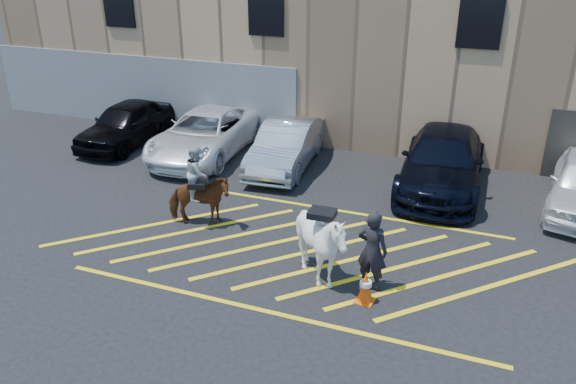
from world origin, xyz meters
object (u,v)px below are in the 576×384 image
(handler, at_px, (372,250))
(traffic_cone, at_px, (366,287))
(car_white_pickup, at_px, (205,134))
(car_blue_suv, at_px, (443,160))
(mounted_bay, at_px, (199,194))
(car_black_suv, at_px, (126,123))
(saddled_white, at_px, (321,244))
(car_silver_sedan, at_px, (286,145))

(handler, height_order, traffic_cone, handler)
(car_white_pickup, bearing_deg, handler, -42.59)
(car_blue_suv, height_order, mounted_bay, mounted_bay)
(car_blue_suv, xyz_separation_m, handler, (-0.76, -6.15, 0.09))
(car_black_suv, relative_size, car_white_pickup, 0.83)
(mounted_bay, bearing_deg, handler, -14.86)
(handler, bearing_deg, saddled_white, 18.80)
(car_black_suv, distance_m, car_white_pickup, 3.25)
(mounted_bay, relative_size, traffic_cone, 3.01)
(car_blue_suv, distance_m, mounted_bay, 7.44)
(saddled_white, height_order, traffic_cone, saddled_white)
(car_black_suv, bearing_deg, mounted_bay, -40.94)
(handler, relative_size, saddled_white, 0.98)
(car_silver_sedan, height_order, traffic_cone, car_silver_sedan)
(car_black_suv, bearing_deg, traffic_cone, -32.87)
(car_silver_sedan, distance_m, car_blue_suv, 4.98)
(car_white_pickup, relative_size, saddled_white, 2.93)
(car_blue_suv, relative_size, saddled_white, 3.05)
(car_black_suv, xyz_separation_m, traffic_cone, (10.53, -6.62, -0.41))
(car_silver_sedan, bearing_deg, traffic_cone, -61.69)
(handler, height_order, mounted_bay, mounted_bay)
(car_white_pickup, distance_m, saddled_white, 8.77)
(car_blue_suv, xyz_separation_m, saddled_white, (-1.84, -6.32, 0.11))
(car_black_suv, height_order, car_blue_suv, car_blue_suv)
(saddled_white, bearing_deg, car_blue_suv, 73.77)
(car_blue_suv, bearing_deg, car_black_suv, 179.20)
(car_silver_sedan, height_order, saddled_white, saddled_white)
(car_blue_suv, height_order, traffic_cone, car_blue_suv)
(car_white_pickup, bearing_deg, car_blue_suv, -2.08)
(car_black_suv, height_order, car_white_pickup, car_black_suv)
(car_blue_suv, bearing_deg, car_silver_sedan, -178.91)
(handler, bearing_deg, traffic_cone, 102.12)
(mounted_bay, bearing_deg, car_white_pickup, 116.56)
(car_silver_sedan, xyz_separation_m, mounted_bay, (-0.67, -4.65, 0.14))
(handler, xyz_separation_m, saddled_white, (-1.08, -0.17, 0.03))
(car_white_pickup, relative_size, car_blue_suv, 0.96)
(car_white_pickup, xyz_separation_m, handler, (7.26, -6.05, 0.15))
(saddled_white, bearing_deg, car_white_pickup, 134.81)
(car_white_pickup, distance_m, traffic_cone, 9.85)
(car_white_pickup, distance_m, handler, 9.45)
(car_white_pickup, height_order, car_blue_suv, car_blue_suv)
(car_blue_suv, relative_size, mounted_bay, 2.61)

